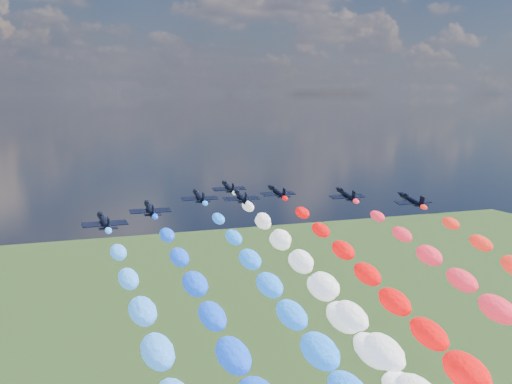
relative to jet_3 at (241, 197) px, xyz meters
name	(u,v)px	position (x,y,z in m)	size (l,w,h in m)	color
jet_0	(104,221)	(-33.09, -19.25, 0.00)	(8.11, 10.87, 2.40)	black
jet_1	(150,209)	(-22.45, -8.64, 0.00)	(8.11, 10.87, 2.40)	black
jet_2	(199,197)	(-8.64, 3.58, 0.00)	(8.11, 10.87, 2.40)	black
jet_3	(241,197)	(0.00, 0.00, 0.00)	(8.11, 10.87, 2.40)	black
jet_4	(228,187)	(2.51, 15.95, 0.00)	(8.11, 10.87, 2.40)	black
trail_4	(358,346)	(2.51, -48.83, -17.67)	(6.54, 127.04, 40.27)	white
jet_5	(277,192)	(10.42, 3.87, 0.00)	(8.11, 10.87, 2.40)	black
trail_5	(445,366)	(10.42, -60.91, -17.67)	(6.54, 127.04, 40.27)	red
jet_6	(346,195)	(23.38, -5.72, 0.00)	(8.11, 10.87, 2.40)	black
jet_7	(412,200)	(32.69, -17.91, 0.00)	(8.11, 10.87, 2.40)	black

